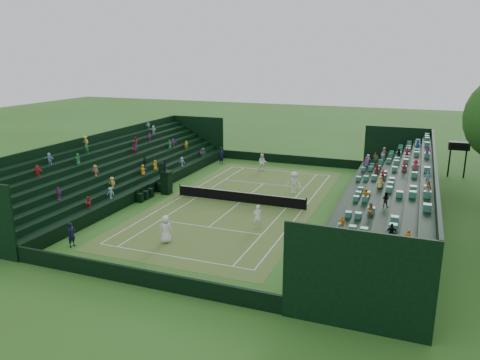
{
  "coord_description": "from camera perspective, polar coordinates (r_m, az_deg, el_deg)",
  "views": [
    {
      "loc": [
        13.78,
        -35.69,
        12.34
      ],
      "look_at": [
        0.0,
        0.0,
        2.0
      ],
      "focal_mm": 35.0,
      "sensor_mm": 36.0,
      "label": 1
    }
  ],
  "objects": [
    {
      "name": "ground",
      "position": [
        40.19,
        0.0,
        -2.75
      ],
      "size": [
        160.0,
        160.0,
        0.0
      ],
      "primitive_type": "plane",
      "color": "#305C1D",
      "rests_on": "ground"
    },
    {
      "name": "court_surface",
      "position": [
        40.19,
        0.0,
        -2.75
      ],
      "size": [
        12.97,
        26.77,
        0.01
      ],
      "primitive_type": "cube",
      "color": "#337928",
      "rests_on": "ground"
    },
    {
      "name": "perimeter_wall_north",
      "position": [
        54.68,
        6.01,
        2.54
      ],
      "size": [
        17.17,
        0.2,
        1.0
      ],
      "primitive_type": "cube",
      "color": "black",
      "rests_on": "ground"
    },
    {
      "name": "perimeter_wall_south",
      "position": [
        26.87,
        -12.54,
        -11.41
      ],
      "size": [
        17.17,
        0.2,
        1.0
      ],
      "primitive_type": "cube",
      "color": "black",
      "rests_on": "ground"
    },
    {
      "name": "perimeter_wall_east",
      "position": [
        37.97,
        12.05,
        -3.39
      ],
      "size": [
        0.2,
        31.77,
        1.0
      ],
      "primitive_type": "cube",
      "color": "black",
      "rests_on": "ground"
    },
    {
      "name": "perimeter_wall_west",
      "position": [
        43.69,
        -10.44,
        -0.85
      ],
      "size": [
        0.2,
        31.77,
        1.0
      ],
      "primitive_type": "cube",
      "color": "black",
      "rests_on": "ground"
    },
    {
      "name": "north_grandstand",
      "position": [
        37.3,
        18.48,
        -2.5
      ],
      "size": [
        6.6,
        32.0,
        4.9
      ],
      "color": "black",
      "rests_on": "ground"
    },
    {
      "name": "south_grandstand",
      "position": [
        45.71,
        -14.98,
        0.94
      ],
      "size": [
        6.6,
        32.0,
        4.9
      ],
      "color": "black",
      "rests_on": "ground"
    },
    {
      "name": "tennis_net",
      "position": [
        40.04,
        0.0,
        -2.04
      ],
      "size": [
        11.67,
        0.1,
        1.06
      ],
      "color": "black",
      "rests_on": "ground"
    },
    {
      "name": "scoreboard_tower",
      "position": [
        52.65,
        25.14,
        3.63
      ],
      "size": [
        2.0,
        1.0,
        3.7
      ],
      "color": "black",
      "rests_on": "ground"
    },
    {
      "name": "umpire_chair",
      "position": [
        42.82,
        -9.01,
        0.08
      ],
      "size": [
        1.01,
        1.01,
        3.19
      ],
      "color": "black",
      "rests_on": "ground"
    },
    {
      "name": "courtside_chairs",
      "position": [
        43.09,
        -10.28,
        -1.17
      ],
      "size": [
        0.52,
        5.49,
        1.13
      ],
      "color": "black",
      "rests_on": "ground"
    },
    {
      "name": "player_near_west",
      "position": [
        31.96,
        -9.03,
        -5.94
      ],
      "size": [
        1.1,
        0.94,
        1.91
      ],
      "primitive_type": "imported",
      "rotation": [
        0.0,
        0.0,
        3.57
      ],
      "color": "white",
      "rests_on": "ground"
    },
    {
      "name": "player_near_east",
      "position": [
        34.14,
        2.17,
        -4.48
      ],
      "size": [
        0.76,
        0.64,
        1.78
      ],
      "primitive_type": "imported",
      "rotation": [
        0.0,
        0.0,
        3.54
      ],
      "color": "white",
      "rests_on": "ground"
    },
    {
      "name": "player_far_west",
      "position": [
        50.76,
        2.76,
        2.15
      ],
      "size": [
        1.13,
        1.01,
        1.92
      ],
      "primitive_type": "imported",
      "rotation": [
        0.0,
        0.0,
        0.36
      ],
      "color": "white",
      "rests_on": "ground"
    },
    {
      "name": "player_far_east",
      "position": [
        42.91,
        6.61,
        -0.29
      ],
      "size": [
        1.31,
        0.76,
        2.02
      ],
      "primitive_type": "imported",
      "rotation": [
        0.0,
        0.0,
        -0.01
      ],
      "color": "white",
      "rests_on": "ground"
    },
    {
      "name": "line_judge_north",
      "position": [
        54.02,
        -2.28,
        2.98
      ],
      "size": [
        0.68,
        0.83,
        1.97
      ],
      "primitive_type": "imported",
      "rotation": [
        0.0,
        0.0,
        1.24
      ],
      "color": "black",
      "rests_on": "ground"
    },
    {
      "name": "line_judge_south",
      "position": [
        32.91,
        -19.85,
        -6.27
      ],
      "size": [
        0.42,
        0.63,
        1.68
      ],
      "primitive_type": "imported",
      "rotation": [
        0.0,
        0.0,
        1.53
      ],
      "color": "black",
      "rests_on": "ground"
    }
  ]
}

